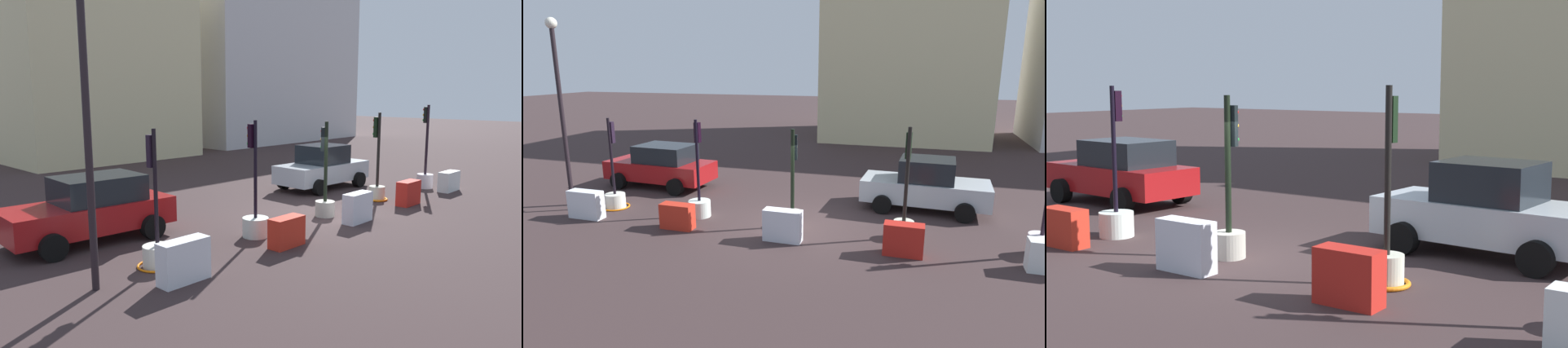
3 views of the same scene
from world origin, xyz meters
The scene contains 16 objects.
ground_plane centered at (0.00, 0.00, 0.00)m, with size 120.00×120.00×0.00m, color #372929.
traffic_light_0 centered at (-6.44, -0.18, 0.48)m, with size 0.93×0.93×3.09m.
traffic_light_1 centered at (-3.23, -0.12, 0.53)m, with size 0.71×0.71×3.14m.
traffic_light_2 centered at (-0.09, -0.13, 0.62)m, with size 0.62×0.62×2.98m.
traffic_light_3 centered at (3.16, -0.07, 0.55)m, with size 0.78×0.78×3.16m.
traffic_light_4 centered at (6.57, -0.27, 0.64)m, with size 0.64×0.64×3.37m.
construction_barrier_0 centered at (-6.61, -1.36, 0.45)m, with size 1.12×0.41×0.90m.
construction_barrier_1 centered at (-3.33, -1.32, 0.38)m, with size 0.99×0.42×0.76m.
construction_barrier_2 centered at (-0.03, -1.30, 0.45)m, with size 1.07×0.40×0.90m.
construction_barrier_3 centered at (3.21, -1.28, 0.42)m, with size 1.00×0.43×0.84m.
construction_barrier_4 centered at (6.61, -1.26, 0.39)m, with size 1.12×0.44×0.78m.
car_silver_hatchback centered at (3.71, 2.79, 0.84)m, with size 4.19×2.26×1.76m.
car_red_compact centered at (-6.43, 2.75, 0.85)m, with size 4.34×2.36×1.71m.
building_main_facade centered at (2.30, 19.39, 7.12)m, with size 10.65×9.69×14.19m.
building_corner_block centered at (17.82, 19.39, 6.69)m, with size 16.34×8.46×13.33m.
street_lamp_post centered at (-8.07, -0.41, 3.81)m, with size 0.36×0.36×6.26m.
Camera 1 is at (-12.68, -9.26, 3.85)m, focal length 34.59 mm.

